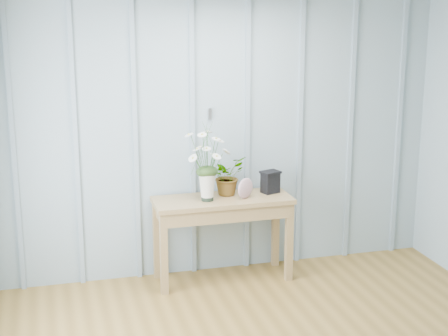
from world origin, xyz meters
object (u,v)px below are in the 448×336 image
object	(u,v)px
daisy_vase	(207,153)
carved_box	(270,182)
sideboard	(223,211)
felt_disc_vessel	(245,188)

from	to	relation	value
daisy_vase	carved_box	bearing A→B (deg)	7.98
sideboard	felt_disc_vessel	xyz separation A→B (m)	(0.19, -0.06, 0.21)
sideboard	daisy_vase	distance (m)	0.55
sideboard	carved_box	world-z (taller)	carved_box
daisy_vase	carved_box	size ratio (longest dim) A/B	3.33
carved_box	daisy_vase	bearing A→B (deg)	-172.02
sideboard	carved_box	distance (m)	0.50
sideboard	carved_box	bearing A→B (deg)	5.99
daisy_vase	felt_disc_vessel	xyz separation A→B (m)	(0.33, -0.03, -0.32)
sideboard	daisy_vase	bearing A→B (deg)	-165.91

